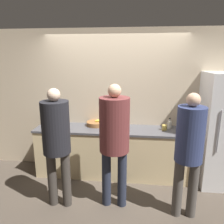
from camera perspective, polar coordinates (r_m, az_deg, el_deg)
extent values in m
plane|color=#4C4238|center=(3.93, -0.24, -18.25)|extent=(14.00, 14.00, 0.00)
cube|color=#C6B293|center=(4.05, 0.82, 2.64)|extent=(5.20, 0.06, 2.60)
cube|color=beige|center=(4.04, 0.34, -10.49)|extent=(2.73, 0.60, 0.85)
cube|color=#4C4C51|center=(3.87, 0.35, -4.52)|extent=(2.76, 0.63, 0.03)
cylinder|color=#99999E|center=(3.61, 26.18, -4.68)|extent=(0.02, 0.02, 0.66)
cylinder|color=#38332D|center=(3.40, -15.35, -16.36)|extent=(0.13, 0.13, 0.83)
cylinder|color=#38332D|center=(3.33, -11.88, -16.80)|extent=(0.13, 0.13, 0.83)
cylinder|color=black|center=(3.05, -14.48, -3.94)|extent=(0.38, 0.38, 0.72)
sphere|color=beige|center=(2.94, -15.02, 4.37)|extent=(0.17, 0.17, 0.17)
cylinder|color=#232838|center=(3.28, -1.46, -16.76)|extent=(0.13, 0.13, 0.85)
cylinder|color=#232838|center=(3.26, 2.64, -16.98)|extent=(0.13, 0.13, 0.85)
cylinder|color=brown|center=(2.93, 0.63, -3.38)|extent=(0.41, 0.41, 0.75)
sphere|color=#DBAD89|center=(2.83, 0.65, 5.58)|extent=(0.18, 0.18, 0.18)
cylinder|color=#4C4742|center=(3.22, 16.81, -18.44)|extent=(0.13, 0.13, 0.81)
cylinder|color=#4C4742|center=(3.26, 20.33, -18.30)|extent=(0.13, 0.13, 0.81)
cylinder|color=navy|center=(2.91, 19.76, -5.53)|extent=(0.35, 0.35, 0.71)
sphere|color=#DBAD89|center=(2.80, 20.51, 3.01)|extent=(0.17, 0.17, 0.17)
cylinder|color=brown|center=(4.03, -4.12, -3.00)|extent=(0.36, 0.36, 0.07)
ellipsoid|color=yellow|center=(4.00, -3.51, -2.25)|extent=(0.15, 0.12, 0.04)
cylinder|color=#3D424C|center=(4.02, 2.46, -2.64)|extent=(0.10, 0.10, 0.12)
cylinder|color=#99754C|center=(3.99, 2.33, -1.40)|extent=(0.01, 0.05, 0.20)
cylinder|color=#99754C|center=(4.00, 2.60, -1.39)|extent=(0.03, 0.04, 0.20)
cylinder|color=#99754C|center=(3.98, 2.47, -1.44)|extent=(0.04, 0.01, 0.20)
cylinder|color=#333338|center=(4.27, -16.07, -1.88)|extent=(0.08, 0.08, 0.17)
cylinder|color=#333338|center=(4.24, -16.17, -0.45)|extent=(0.03, 0.03, 0.05)
cylinder|color=black|center=(4.23, -16.20, 0.01)|extent=(0.04, 0.04, 0.02)
cylinder|color=silver|center=(3.97, 14.77, -3.27)|extent=(0.07, 0.07, 0.13)
cylinder|color=silver|center=(3.94, 14.85, -2.06)|extent=(0.03, 0.03, 0.04)
cylinder|color=black|center=(3.93, 14.87, -1.66)|extent=(0.04, 0.04, 0.02)
cylinder|color=brown|center=(4.00, -15.97, -3.40)|extent=(0.05, 0.05, 0.11)
cylinder|color=brown|center=(3.98, -16.04, -2.41)|extent=(0.02, 0.02, 0.03)
cylinder|color=black|center=(3.97, -16.06, -2.09)|extent=(0.03, 0.03, 0.01)
cylinder|color=gold|center=(3.87, 13.51, -3.96)|extent=(0.08, 0.08, 0.09)
cylinder|color=#A33D33|center=(3.97, 0.58, -3.14)|extent=(0.09, 0.09, 0.08)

